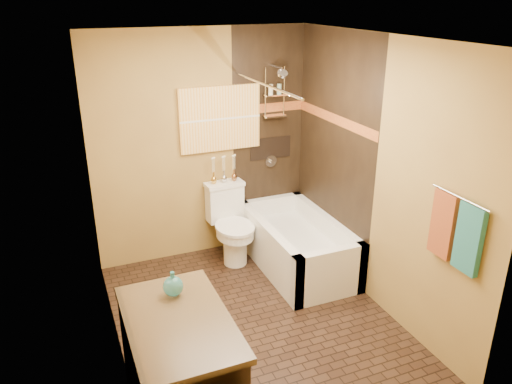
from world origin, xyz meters
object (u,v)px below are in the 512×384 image
bathtub (297,248)px  vanity (181,378)px  toilet (231,223)px  sunset_painting (220,119)px

bathtub → vanity: vanity is taller
toilet → vanity: (-1.12, -2.15, 0.03)m
sunset_painting → bathtub: 1.63m
sunset_painting → bathtub: sunset_painting is taller
bathtub → sunset_painting: bearing=129.6°
toilet → bathtub: bearing=-40.8°
bathtub → toilet: 0.78m
bathtub → vanity: size_ratio=1.44×
sunset_painting → vanity: sunset_painting is taller
bathtub → vanity: bearing=-135.4°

